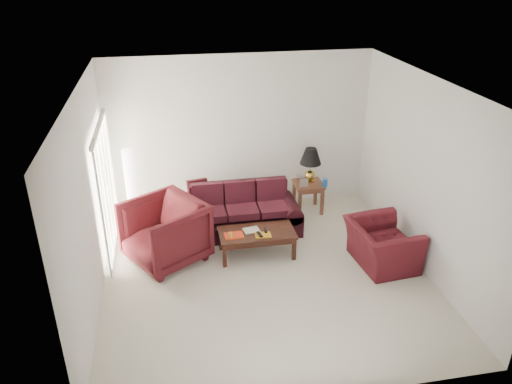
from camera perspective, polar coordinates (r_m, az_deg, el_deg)
floor at (r=8.00m, az=1.12°, el=-9.41°), size 5.00×5.00×0.00m
blinds at (r=8.54m, az=-16.75°, el=0.19°), size 0.10×2.00×2.16m
sofa at (r=8.93m, az=-1.67°, el=-2.16°), size 2.10×0.93×0.86m
throw_pillow at (r=9.23m, az=-6.69°, el=0.29°), size 0.41×0.25×0.39m
end_table at (r=9.79m, az=5.94°, el=-0.55°), size 0.59×0.59×0.59m
table_lamp at (r=9.59m, az=6.23°, el=3.06°), size 0.47×0.47×0.69m
clock at (r=9.48m, az=5.51°, el=1.06°), size 0.16×0.06×0.16m
blue_canister at (r=9.52m, az=7.89°, el=1.05°), size 0.10×0.10×0.16m
picture_frame at (r=9.80m, az=5.00°, el=1.90°), size 0.13×0.15×0.05m
floor_lamp at (r=9.29m, az=-14.02°, el=0.45°), size 0.25×0.25×1.52m
armchair_left at (r=8.21m, az=-10.41°, el=-4.55°), size 1.58×1.57×1.05m
armchair_right at (r=8.33m, az=14.18°, el=-5.84°), size 1.06×1.19×0.71m
coffee_table at (r=8.37m, az=0.09°, el=-5.87°), size 1.39×1.02×0.44m
magazine_red at (r=8.15m, az=-2.53°, el=-4.98°), size 0.31×0.24×0.02m
magazine_white at (r=8.29m, az=-0.53°, el=-4.37°), size 0.29×0.24×0.01m
magazine_orange at (r=8.15m, az=0.81°, el=-4.94°), size 0.27×0.21×0.01m
remote_a at (r=8.13m, az=0.42°, el=-4.85°), size 0.08×0.18×0.02m
remote_b at (r=8.25m, az=1.09°, el=-4.39°), size 0.05×0.15×0.02m
yellow_glass at (r=8.06m, az=-2.93°, el=-4.97°), size 0.07×0.07×0.11m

